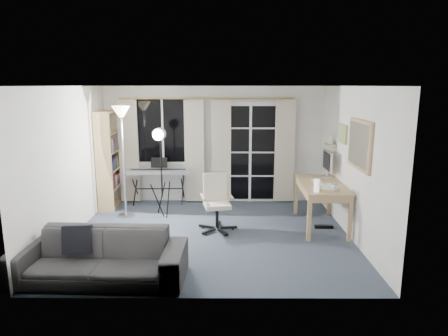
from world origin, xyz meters
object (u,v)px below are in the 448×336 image
at_px(studio_light, 160,145).
at_px(sofa, 99,248).
at_px(monitor, 327,162).
at_px(keyboard_piano, 159,172).
at_px(mug, 336,187).
at_px(bookshelf, 107,162).
at_px(desk, 321,189).
at_px(office_chair, 216,197).
at_px(torchiere_lamp, 122,128).

bearing_deg(studio_light, sofa, -88.17).
bearing_deg(monitor, sofa, -143.65).
height_order(monitor, sofa, monitor).
xyz_separation_m(keyboard_piano, mug, (3.10, -1.78, 0.15)).
bearing_deg(monitor, keyboard_piano, 166.55).
distance_m(monitor, mug, 0.98).
relative_size(mug, sofa, 0.06).
bearing_deg(bookshelf, studio_light, -32.64).
height_order(bookshelf, monitor, bookshelf).
bearing_deg(desk, monitor, 67.58).
distance_m(keyboard_piano, studio_light, 1.04).
relative_size(monitor, sofa, 0.26).
height_order(office_chair, mug, office_chair).
distance_m(studio_light, sofa, 2.68).
xyz_separation_m(bookshelf, desk, (4.00, -1.20, -0.24)).
distance_m(bookshelf, monitor, 4.27).
bearing_deg(torchiere_lamp, mug, -15.99).
bearing_deg(office_chair, studio_light, 137.31).
xyz_separation_m(torchiere_lamp, mug, (3.61, -1.03, -0.82)).
bearing_deg(sofa, keyboard_piano, 88.10).
xyz_separation_m(torchiere_lamp, desk, (3.51, -0.53, -0.98)).
height_order(torchiere_lamp, keyboard_piano, torchiere_lamp).
distance_m(torchiere_lamp, studio_light, 0.74).
xyz_separation_m(keyboard_piano, office_chair, (1.19, -1.40, -0.12)).
xyz_separation_m(bookshelf, sofa, (0.78, -3.17, -0.50)).
bearing_deg(mug, keyboard_piano, 150.09).
xyz_separation_m(studio_light, mug, (2.93, -1.01, -0.53)).
distance_m(torchiere_lamp, mug, 3.84).
bearing_deg(keyboard_piano, studio_light, -79.49).
bearing_deg(bookshelf, monitor, -12.19).
bearing_deg(keyboard_piano, desk, -24.83).
relative_size(bookshelf, monitor, 3.48).
relative_size(torchiere_lamp, mug, 16.25).
relative_size(bookshelf, office_chair, 2.01).
bearing_deg(sofa, studio_light, 83.05).
relative_size(keyboard_piano, monitor, 2.26).
distance_m(desk, sofa, 3.78).
bearing_deg(torchiere_lamp, desk, -8.65).
distance_m(monitor, sofa, 4.24).
bearing_deg(monitor, desk, -112.42).
bearing_deg(desk, studio_light, 170.96).
height_order(office_chair, desk, office_chair).
bearing_deg(sofa, desk, 33.43).
relative_size(monitor, mug, 4.40).
relative_size(office_chair, sofa, 0.45).
bearing_deg(mug, studio_light, 161.00).
height_order(torchiere_lamp, sofa, torchiere_lamp).
relative_size(bookshelf, mug, 15.30).
bearing_deg(sofa, mug, 25.86).
distance_m(studio_light, office_chair, 1.44).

